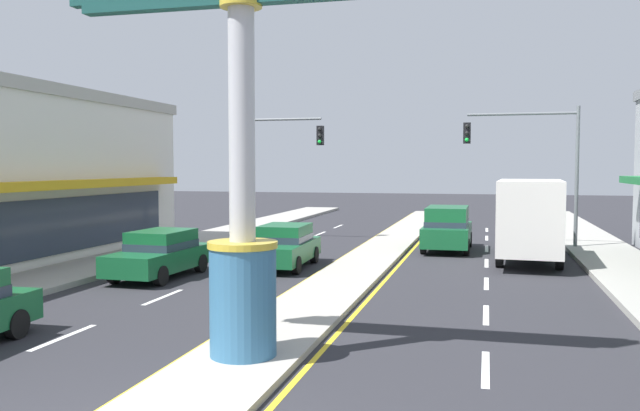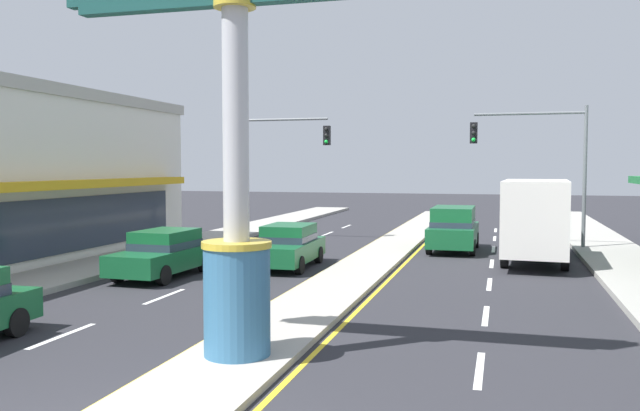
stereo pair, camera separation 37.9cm
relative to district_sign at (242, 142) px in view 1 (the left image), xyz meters
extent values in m
cube|color=#A39E93|center=(0.00, 13.93, -4.00)|extent=(2.09, 52.00, 0.14)
cube|color=#9E9B93|center=(-9.04, 11.93, -3.98)|extent=(2.79, 60.00, 0.18)
cube|color=#9E9B93|center=(9.04, 11.93, -3.98)|extent=(2.79, 60.00, 0.18)
cube|color=silver|center=(-4.34, 0.73, -4.07)|extent=(0.14, 2.20, 0.01)
cube|color=silver|center=(-4.34, 5.13, -4.07)|extent=(0.14, 2.20, 0.01)
cube|color=silver|center=(-4.34, 9.53, -4.07)|extent=(0.14, 2.20, 0.01)
cube|color=silver|center=(-4.34, 13.93, -4.07)|extent=(0.14, 2.20, 0.01)
cube|color=silver|center=(-4.34, 18.33, -4.07)|extent=(0.14, 2.20, 0.01)
cube|color=silver|center=(-4.34, 22.73, -4.07)|extent=(0.14, 2.20, 0.01)
cube|color=silver|center=(-4.34, 27.13, -4.07)|extent=(0.14, 2.20, 0.01)
cube|color=silver|center=(4.34, 0.73, -4.07)|extent=(0.14, 2.20, 0.01)
cube|color=silver|center=(4.34, 5.13, -4.07)|extent=(0.14, 2.20, 0.01)
cube|color=silver|center=(4.34, 9.53, -4.07)|extent=(0.14, 2.20, 0.01)
cube|color=silver|center=(4.34, 13.93, -4.07)|extent=(0.14, 2.20, 0.01)
cube|color=silver|center=(4.34, 18.33, -4.07)|extent=(0.14, 2.20, 0.01)
cube|color=silver|center=(4.34, 22.73, -4.07)|extent=(0.14, 2.20, 0.01)
cube|color=silver|center=(4.34, 27.13, -4.07)|extent=(0.14, 2.20, 0.01)
cube|color=yellow|center=(-1.22, 13.93, -4.07)|extent=(0.12, 52.00, 0.01)
cube|color=yellow|center=(1.22, 13.93, -4.07)|extent=(0.12, 52.00, 0.01)
cylinder|color=#33668C|center=(0.00, 0.00, -2.93)|extent=(1.23, 1.23, 2.00)
cylinder|color=gold|center=(0.00, 0.00, -1.87)|extent=(1.29, 1.29, 0.12)
cylinder|color=#B7B7BC|center=(0.00, 0.00, 0.33)|extent=(0.48, 0.48, 4.53)
cylinder|color=gold|center=(0.00, 0.00, 2.50)|extent=(0.76, 0.76, 0.20)
cube|color=#194C47|center=(0.00, 0.00, 2.52)|extent=(6.30, 0.29, 0.16)
cube|color=gold|center=(-10.06, 8.49, -1.09)|extent=(0.90, 16.14, 0.30)
cube|color=#283342|center=(-10.47, 8.49, -2.57)|extent=(0.08, 15.57, 2.00)
cylinder|color=slate|center=(-8.04, 19.32, -0.97)|extent=(0.16, 0.16, 6.20)
cylinder|color=slate|center=(-5.73, 19.32, 1.83)|extent=(4.62, 0.12, 0.12)
cube|color=black|center=(-3.42, 19.16, 1.02)|extent=(0.32, 0.24, 0.92)
sphere|color=black|center=(-3.42, 19.02, 1.32)|extent=(0.17, 0.17, 0.17)
sphere|color=black|center=(-3.42, 19.02, 1.02)|extent=(0.17, 0.17, 0.17)
sphere|color=#19D83F|center=(-3.42, 19.02, 0.72)|extent=(0.17, 0.17, 0.17)
cylinder|color=slate|center=(8.04, 18.73, -0.97)|extent=(0.16, 0.16, 6.20)
cylinder|color=slate|center=(5.73, 18.73, 1.83)|extent=(4.62, 0.12, 0.12)
cube|color=black|center=(3.42, 18.57, 1.02)|extent=(0.32, 0.24, 0.92)
sphere|color=black|center=(3.42, 18.43, 1.32)|extent=(0.17, 0.17, 0.17)
sphere|color=black|center=(3.42, 18.43, 1.02)|extent=(0.17, 0.17, 0.17)
sphere|color=#19D83F|center=(3.42, 18.43, 0.72)|extent=(0.17, 0.17, 0.17)
cube|color=#14562D|center=(-2.69, 11.02, -3.47)|extent=(1.89, 4.35, 0.66)
cube|color=#14562D|center=(-2.70, 11.20, -2.84)|extent=(1.62, 2.20, 0.60)
cube|color=#283342|center=(-2.70, 11.20, -3.02)|extent=(1.65, 2.22, 0.24)
cylinder|color=black|center=(-1.84, 9.72, -3.76)|extent=(0.24, 0.63, 0.62)
cylinder|color=black|center=(-3.46, 9.67, -3.76)|extent=(0.24, 0.63, 0.62)
cylinder|color=black|center=(-1.93, 12.38, -3.76)|extent=(0.24, 0.63, 0.62)
cylinder|color=black|center=(-3.55, 12.33, -3.76)|extent=(0.24, 0.63, 0.62)
cube|color=#14562D|center=(2.69, 17.33, -3.37)|extent=(1.94, 4.62, 0.80)
cube|color=#14562D|center=(2.69, 17.14, -2.57)|extent=(1.70, 2.87, 0.80)
cube|color=#283342|center=(2.69, 17.14, -2.85)|extent=(1.74, 2.90, 0.24)
cylinder|color=black|center=(1.83, 18.76, -3.73)|extent=(0.23, 0.68, 0.68)
cylinder|color=black|center=(3.58, 18.74, -3.73)|extent=(0.23, 0.68, 0.68)
cylinder|color=black|center=(1.81, 15.91, -3.73)|extent=(0.23, 0.68, 0.68)
cylinder|color=black|center=(3.56, 15.89, -3.73)|extent=(0.23, 0.68, 0.68)
cube|color=#14562D|center=(6.05, 17.19, -2.66)|extent=(2.21, 2.12, 2.10)
cube|color=#283342|center=(6.11, 18.15, -2.36)|extent=(1.85, 0.19, 0.90)
cube|color=silver|center=(5.85, 13.70, -2.25)|extent=(2.48, 4.92, 2.60)
cylinder|color=black|center=(5.10, 17.45, -3.65)|extent=(0.31, 0.85, 0.84)
cylinder|color=black|center=(7.03, 17.33, -3.65)|extent=(0.31, 0.85, 0.84)
cylinder|color=black|center=(4.80, 13.04, -3.65)|extent=(0.31, 0.85, 0.84)
cylinder|color=black|center=(6.82, 12.92, -3.65)|extent=(0.31, 0.85, 0.84)
cube|color=#14562D|center=(-5.99, 8.02, -3.47)|extent=(1.91, 4.36, 0.66)
cube|color=#14562D|center=(-5.99, 8.19, -2.84)|extent=(1.62, 2.20, 0.60)
cube|color=#283342|center=(-5.99, 8.19, -3.02)|extent=(1.66, 2.22, 0.24)
cylinder|color=black|center=(-5.23, 6.66, -3.76)|extent=(0.24, 0.63, 0.62)
cylinder|color=black|center=(-6.85, 6.72, -3.76)|extent=(0.24, 0.63, 0.62)
cylinder|color=black|center=(-5.14, 9.32, -3.76)|extent=(0.24, 0.63, 0.62)
cylinder|color=black|center=(-6.76, 9.38, -3.76)|extent=(0.24, 0.63, 0.62)
cylinder|color=black|center=(-5.24, 0.40, -3.76)|extent=(0.25, 0.63, 0.62)
camera|label=1|loc=(4.32, -11.17, -0.44)|focal=36.73mm
camera|label=2|loc=(4.69, -11.07, -0.44)|focal=36.73mm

